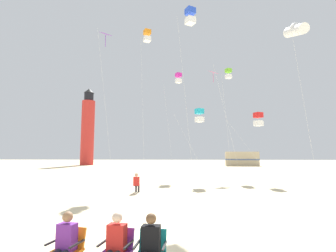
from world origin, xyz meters
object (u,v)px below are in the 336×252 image
(kite_diamond_rainbow, at_px, (214,77))
(kite_box_lime, at_px, (228,74))
(camp_chair_teal, at_px, (151,249))
(kite_tube_white, at_px, (296,30))
(kite_box_blue, at_px, (190,16))
(kite_diamond_violet, at_px, (106,41))
(spectator_purple_chair, at_px, (115,243))
(camp_chair_orange, at_px, (68,246))
(kite_flyer_standing, at_px, (137,182))
(kite_box_magenta, at_px, (178,78))
(kite_box_scarlet, at_px, (258,119))
(kite_box_cyan, at_px, (199,115))
(spectator_orange_chair, at_px, (64,242))
(kite_box_orange, at_px, (147,36))
(spectator_teal_chair, at_px, (150,245))
(lighthouse_distant, at_px, (88,129))
(camp_chair_purple, at_px, (118,247))
(rv_van_tan, at_px, (242,159))

(kite_diamond_rainbow, xyz_separation_m, kite_box_lime, (1.74, 0.78, 0.57))
(camp_chair_teal, bearing_deg, kite_tube_white, 59.42)
(kite_tube_white, relative_size, kite_diamond_rainbow, 0.95)
(kite_box_blue, bearing_deg, kite_diamond_violet, 150.73)
(spectator_purple_chair, xyz_separation_m, kite_diamond_violet, (-5.49, 16.36, 11.64))
(kite_tube_white, height_order, kite_box_blue, kite_box_blue)
(kite_box_blue, bearing_deg, kite_box_lime, 68.63)
(camp_chair_orange, height_order, kite_flyer_standing, kite_flyer_standing)
(kite_box_magenta, distance_m, kite_box_scarlet, 11.42)
(kite_flyer_standing, height_order, kite_box_cyan, kite_box_cyan)
(kite_box_blue, distance_m, kite_box_magenta, 11.80)
(kite_box_cyan, height_order, kite_diamond_violet, kite_diamond_violet)
(spectator_orange_chair, height_order, kite_tube_white, kite_tube_white)
(camp_chair_teal, distance_m, kite_flyer_standing, 10.61)
(kite_flyer_standing, bearing_deg, kite_diamond_rainbow, -115.07)
(kite_box_orange, height_order, kite_box_scarlet, kite_box_orange)
(spectator_purple_chair, relative_size, kite_box_blue, 0.09)
(spectator_teal_chair, distance_m, kite_box_lime, 27.60)
(spectator_purple_chair, xyz_separation_m, kite_tube_white, (8.88, 11.91, 9.95))
(kite_box_magenta, distance_m, lighthouse_distant, 32.78)
(camp_chair_teal, distance_m, kite_tube_white, 17.56)
(kite_box_orange, xyz_separation_m, kite_diamond_rainbow, (6.99, 5.39, -2.46))
(camp_chair_teal, relative_size, kite_box_scarlet, 0.14)
(camp_chair_purple, height_order, kite_box_scarlet, kite_box_scarlet)
(kite_box_blue, distance_m, kite_box_lime, 13.19)
(kite_flyer_standing, xyz_separation_m, kite_diamond_violet, (-4.00, 5.89, 11.64))
(camp_chair_orange, height_order, kite_box_cyan, kite_box_cyan)
(kite_box_magenta, relative_size, kite_diamond_violet, 0.89)
(kite_box_lime, bearing_deg, camp_chair_purple, -105.23)
(camp_chair_teal, bearing_deg, rv_van_tan, 79.54)
(spectator_orange_chair, distance_m, kite_diamond_violet, 20.59)
(kite_diamond_rainbow, height_order, kite_box_magenta, kite_diamond_rainbow)
(kite_box_blue, height_order, rv_van_tan, kite_box_blue)
(kite_box_scarlet, bearing_deg, spectator_purple_chair, -114.36)
(kite_flyer_standing, distance_m, kite_diamond_violet, 13.64)
(kite_box_cyan, relative_size, kite_box_scarlet, 1.06)
(kite_box_magenta, distance_m, kite_diamond_violet, 9.95)
(kite_box_lime, distance_m, lighthouse_distant, 36.35)
(kite_box_cyan, distance_m, kite_diamond_rainbow, 9.09)
(spectator_purple_chair, xyz_separation_m, lighthouse_distant, (-19.43, 49.54, 7.22))
(lighthouse_distant, bearing_deg, kite_box_orange, -60.91)
(camp_chair_orange, xyz_separation_m, kite_box_scarlet, (8.61, 16.80, 4.72))
(spectator_orange_chair, relative_size, kite_box_orange, 0.08)
(camp_chair_purple, height_order, kite_diamond_violet, kite_diamond_violet)
(kite_diamond_rainbow, relative_size, kite_box_scarlet, 2.05)
(spectator_purple_chair, xyz_separation_m, camp_chair_teal, (0.67, 0.08, -0.11))
(camp_chair_teal, xyz_separation_m, kite_diamond_violet, (-6.16, 16.28, 11.75))
(spectator_orange_chair, distance_m, kite_diamond_rainbow, 26.61)
(kite_box_orange, distance_m, lighthouse_distant, 36.15)
(camp_chair_purple, height_order, kite_box_blue, kite_box_blue)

